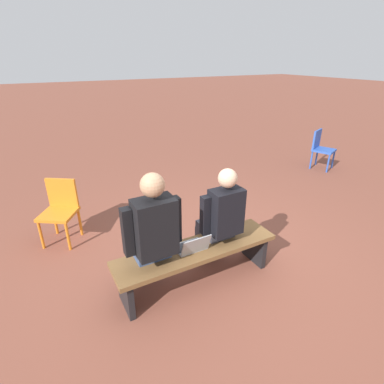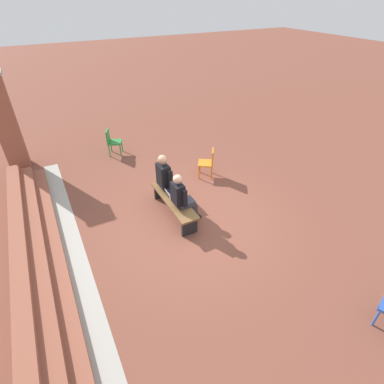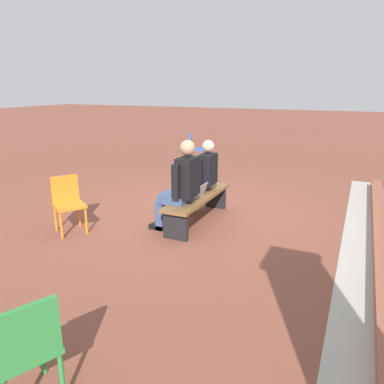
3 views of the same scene
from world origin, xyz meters
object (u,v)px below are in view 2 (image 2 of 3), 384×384
Objects in this scene: laptop at (172,196)px; plastic_chair_near_bench_right at (112,141)px; bench at (174,202)px; person_adult at (168,179)px; person_student at (182,197)px; plastic_chair_foreground at (208,161)px.

laptop is 0.38× the size of plastic_chair_near_bench_right.
bench is at bearing -169.60° from laptop.
person_adult is at bearing -11.50° from laptop.
person_adult is (0.47, -0.07, 0.38)m from bench.
plastic_chair_near_bench_right is (3.75, 0.41, -0.02)m from laptop.
person_student is 1.54× the size of plastic_chair_near_bench_right.
plastic_chair_foreground is at bearing -66.23° from person_adult.
plastic_chair_foreground is (1.16, -1.63, 0.13)m from bench.
plastic_chair_near_bench_right is at bearing 6.24° from laptop.
bench is 0.61m from person_adult.
person_adult is at bearing -171.62° from plastic_chair_near_bench_right.
bench is at bearing 171.49° from person_adult.
person_adult is 3.39m from plastic_chair_near_bench_right.
bench is 0.16m from laptop.
plastic_chair_foreground reaches higher than bench.
plastic_chair_foreground is (1.09, -1.64, -0.02)m from laptop.
person_adult is 1.72m from plastic_chair_foreground.
plastic_chair_near_bench_right is 1.00× the size of plastic_chair_foreground.
person_adult is at bearing -8.51° from bench.
person_adult is 4.37× the size of laptop.
plastic_chair_near_bench_right is 3.36m from plastic_chair_foreground.
plastic_chair_near_bench_right is (3.35, 0.49, -0.26)m from person_adult.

